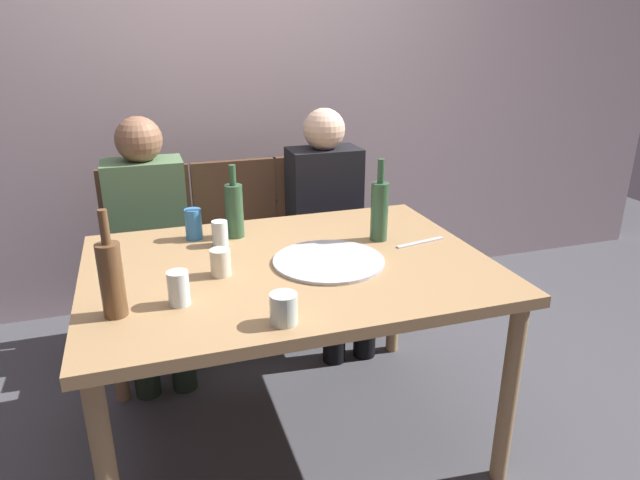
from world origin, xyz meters
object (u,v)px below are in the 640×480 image
object	(u,v)px
pizza_tray	(329,261)
beer_bottle	(111,277)
tumbler_near	(220,233)
guest_in_beanie	(330,216)
chair_right	(320,230)
chair_left	(151,249)
soda_can	(194,224)
wine_glass	(284,309)
table_knife	(420,242)
dining_table	(289,282)
chair_middle	(242,239)
short_glass	(179,288)
guest_in_sweater	(150,235)
tumbler_far	(221,262)
water_bottle	(379,210)
wine_bottle	(234,209)

from	to	relation	value
pizza_tray	beer_bottle	xyz separation A→B (m)	(-0.72, -0.18, 0.12)
tumbler_near	guest_in_beanie	bearing A→B (deg)	39.54
beer_bottle	chair_right	distance (m)	1.56
chair_left	chair_right	xyz separation A→B (m)	(0.88, 0.00, 0.00)
tumbler_near	chair_right	world-z (taller)	chair_right
tumbler_near	soda_can	world-z (taller)	soda_can
wine_glass	table_knife	xyz separation A→B (m)	(0.67, 0.45, -0.04)
dining_table	chair_left	bearing A→B (deg)	116.67
table_knife	wine_glass	bearing A→B (deg)	-157.29
dining_table	chair_middle	xyz separation A→B (m)	(-0.01, 0.92, -0.16)
tumbler_near	chair_left	bearing A→B (deg)	110.99
short_glass	soda_can	size ratio (longest dim) A/B	0.88
beer_bottle	tumbler_near	bearing A→B (deg)	51.50
dining_table	chair_right	bearing A→B (deg)	65.46
guest_in_beanie	guest_in_sweater	bearing A→B (deg)	0.00
soda_can	chair_middle	size ratio (longest dim) A/B	0.14
chair_right	guest_in_beanie	bearing A→B (deg)	90.00
chair_middle	dining_table	bearing A→B (deg)	90.61
beer_bottle	chair_middle	size ratio (longest dim) A/B	0.36
tumbler_far	short_glass	bearing A→B (deg)	-130.81
beer_bottle	chair_middle	world-z (taller)	beer_bottle
short_glass	dining_table	bearing A→B (deg)	27.67
pizza_tray	water_bottle	distance (m)	0.33
water_bottle	soda_can	xyz separation A→B (m)	(-0.69, 0.24, -0.06)
tumbler_far	wine_bottle	bearing A→B (deg)	72.45
beer_bottle	table_knife	xyz separation A→B (m)	(1.12, 0.25, -0.12)
pizza_tray	chair_right	world-z (taller)	chair_right
pizza_tray	guest_in_beanie	xyz separation A→B (m)	(0.28, 0.81, -0.11)
wine_glass	table_knife	distance (m)	0.81
wine_bottle	short_glass	distance (m)	0.60
beer_bottle	short_glass	xyz separation A→B (m)	(0.18, 0.01, -0.07)
tumbler_far	water_bottle	bearing A→B (deg)	13.05
beer_bottle	chair_right	bearing A→B (deg)	48.72
wine_glass	chair_right	distance (m)	1.47
wine_glass	wine_bottle	bearing A→B (deg)	90.28
wine_bottle	table_knife	xyz separation A→B (m)	(0.67, -0.30, -0.11)
soda_can	table_knife	world-z (taller)	soda_can
soda_can	chair_middle	world-z (taller)	chair_middle
dining_table	tumbler_far	xyz separation A→B (m)	(-0.25, -0.03, 0.12)
pizza_tray	soda_can	distance (m)	0.59
wine_glass	guest_in_beanie	size ratio (longest dim) A/B	0.08
beer_bottle	wine_bottle	bearing A→B (deg)	50.84
dining_table	beer_bottle	bearing A→B (deg)	-159.04
pizza_tray	beer_bottle	size ratio (longest dim) A/B	1.24
soda_can	table_knife	xyz separation A→B (m)	(0.83, -0.33, -0.06)
chair_right	tumbler_near	bearing A→B (deg)	46.89
dining_table	short_glass	xyz separation A→B (m)	(-0.40, -0.21, 0.13)
wine_bottle	water_bottle	distance (m)	0.57
pizza_tray	wine_glass	xyz separation A→B (m)	(-0.26, -0.38, 0.04)
short_glass	chair_middle	bearing A→B (deg)	70.92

